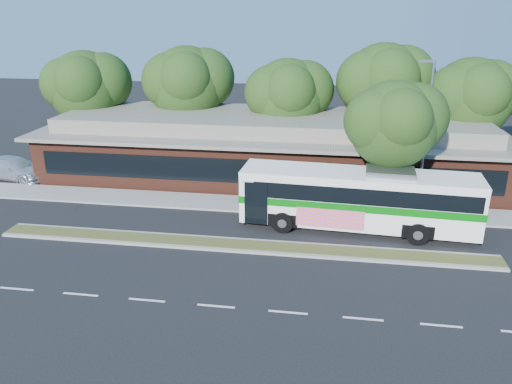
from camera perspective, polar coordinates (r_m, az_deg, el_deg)
ground at (r=25.55m, az=-2.05°, el=-6.84°), size 120.00×120.00×0.00m
median_strip at (r=26.04m, az=-1.81°, el=-6.10°), size 26.00×1.10×0.15m
sidewalk at (r=31.28m, az=0.10°, el=-1.46°), size 44.00×2.60×0.12m
parking_lot at (r=40.98m, az=-24.83°, el=1.85°), size 14.00×12.00×0.01m
plaza_building at (r=36.83m, az=1.64°, el=5.29°), size 33.20×11.20×4.45m
lamp_post at (r=29.59m, az=18.73°, el=6.04°), size 0.93×0.18×9.07m
tree_bg_a at (r=42.37m, az=-18.31°, el=11.44°), size 6.47×5.80×8.63m
tree_bg_b at (r=40.37m, az=-7.24°, el=12.28°), size 6.69×6.00×9.00m
tree_bg_c at (r=38.07m, az=4.23°, el=11.07°), size 6.24×5.60×8.26m
tree_bg_d at (r=39.06m, az=14.97°, el=11.91°), size 6.91×6.20×9.37m
tree_bg_e at (r=39.26m, az=23.83°, el=9.93°), size 6.47×5.80×8.50m
transit_bus at (r=27.90m, az=11.69°, el=-0.36°), size 13.00×3.60×3.61m
sedan at (r=40.03m, az=-25.93°, el=2.45°), size 5.74×3.21×1.57m
sidewalk_tree at (r=28.61m, az=16.10°, el=7.62°), size 5.39×4.84×8.07m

